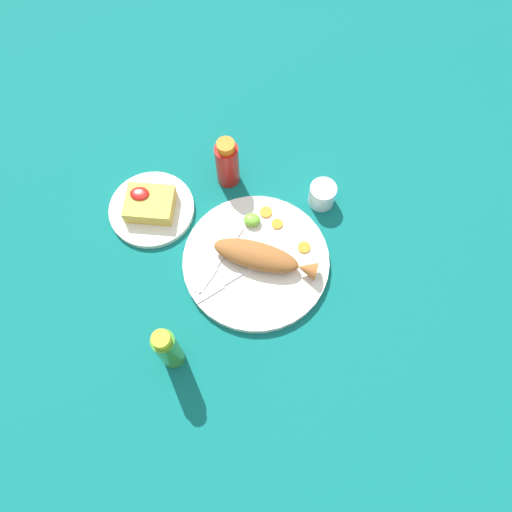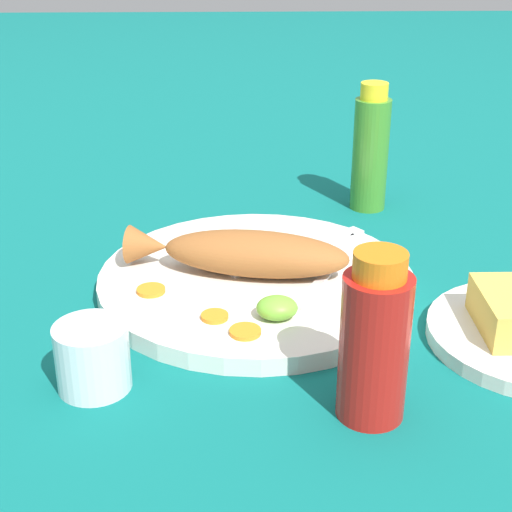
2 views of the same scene
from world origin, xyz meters
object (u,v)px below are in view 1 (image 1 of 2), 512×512
(main_plate, at_px, (256,261))
(side_plate_fries, at_px, (152,209))
(fried_fish, at_px, (262,257))
(hot_sauce_bottle_red, at_px, (227,163))
(hot_sauce_bottle_green, at_px, (168,349))
(fork_near, at_px, (226,282))
(fork_far, at_px, (217,264))
(salt_cup, at_px, (322,195))

(main_plate, distance_m, side_plate_fries, 0.28)
(fried_fish, xyz_separation_m, hot_sauce_bottle_red, (0.10, -0.22, 0.03))
(fried_fish, relative_size, hot_sauce_bottle_green, 1.45)
(fried_fish, distance_m, hot_sauce_bottle_red, 0.24)
(main_plate, bearing_deg, hot_sauce_bottle_green, 56.31)
(fork_near, xyz_separation_m, hot_sauce_bottle_green, (0.09, 0.17, 0.06))
(fork_near, bearing_deg, fork_far, -96.17)
(hot_sauce_bottle_red, bearing_deg, salt_cup, 169.21)
(hot_sauce_bottle_red, height_order, hot_sauce_bottle_green, hot_sauce_bottle_green)
(hot_sauce_bottle_red, bearing_deg, side_plate_fries, 31.33)
(fried_fish, bearing_deg, fork_far, 20.14)
(main_plate, xyz_separation_m, hot_sauce_bottle_green, (0.15, 0.23, 0.07))
(main_plate, xyz_separation_m, hot_sauce_bottle_red, (0.08, -0.21, 0.06))
(fried_fish, relative_size, fork_far, 1.37)
(salt_cup, xyz_separation_m, side_plate_fries, (0.39, 0.06, -0.02))
(hot_sauce_bottle_green, xyz_separation_m, side_plate_fries, (0.10, -0.34, -0.07))
(main_plate, bearing_deg, fork_near, 44.50)
(main_plate, distance_m, hot_sauce_bottle_red, 0.24)
(fork_near, relative_size, hot_sauce_bottle_red, 1.10)
(hot_sauce_bottle_red, bearing_deg, fork_far, 90.07)
(salt_cup, relative_size, side_plate_fries, 0.31)
(fork_near, height_order, salt_cup, salt_cup)
(side_plate_fries, bearing_deg, main_plate, 156.28)
(fried_fish, height_order, side_plate_fries, fried_fish)
(side_plate_fries, bearing_deg, fork_far, 142.72)
(main_plate, distance_m, fried_fish, 0.03)
(fork_far, distance_m, salt_cup, 0.29)
(fork_far, height_order, side_plate_fries, fork_far)
(hot_sauce_bottle_red, height_order, salt_cup, hot_sauce_bottle_red)
(fried_fish, height_order, hot_sauce_bottle_green, hot_sauce_bottle_green)
(fried_fish, relative_size, fork_near, 1.53)
(fork_near, height_order, hot_sauce_bottle_red, hot_sauce_bottle_red)
(main_plate, height_order, hot_sauce_bottle_green, hot_sauce_bottle_green)
(main_plate, height_order, salt_cup, salt_cup)
(hot_sauce_bottle_green, bearing_deg, side_plate_fries, -73.10)
(fork_near, xyz_separation_m, hot_sauce_bottle_red, (0.03, -0.27, 0.05))
(salt_cup, bearing_deg, side_plate_fries, 8.72)
(main_plate, distance_m, fork_near, 0.08)
(main_plate, bearing_deg, fried_fish, 168.59)
(fork_near, relative_size, side_plate_fries, 0.78)
(fried_fish, distance_m, hot_sauce_bottle_green, 0.28)
(hot_sauce_bottle_green, bearing_deg, hot_sauce_bottle_red, -98.56)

